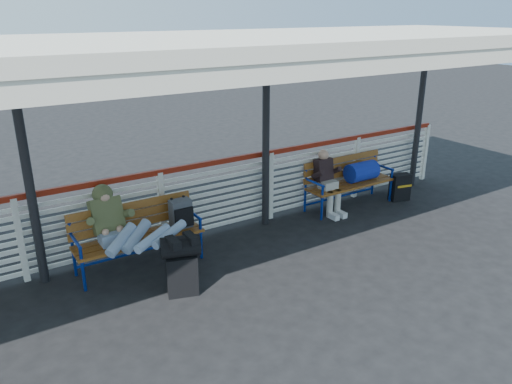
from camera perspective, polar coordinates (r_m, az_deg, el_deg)
ground at (r=6.47m, az=-3.68°, el=-12.33°), size 60.00×60.00×0.00m
fence at (r=7.72m, az=-10.72°, el=-1.58°), size 12.08×0.08×1.24m
canopy at (r=6.25m, az=-8.38°, el=16.01°), size 12.60×3.60×3.16m
luggage_stack at (r=6.46m, az=-8.53°, el=-8.02°), size 0.55×0.41×0.81m
bench_left at (r=7.26m, az=-12.22°, el=-3.75°), size 1.80×0.56×0.92m
bench_right at (r=9.42m, az=11.24°, el=2.01°), size 1.80×0.56×0.92m
traveler_man at (r=6.82m, az=-13.70°, el=-4.42°), size 0.94×1.63×0.77m
companion_person at (r=8.96m, az=8.17°, el=1.22°), size 0.32×0.66×1.15m
suitcase_side at (r=9.97m, az=16.12°, el=0.54°), size 0.41×0.30×0.52m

